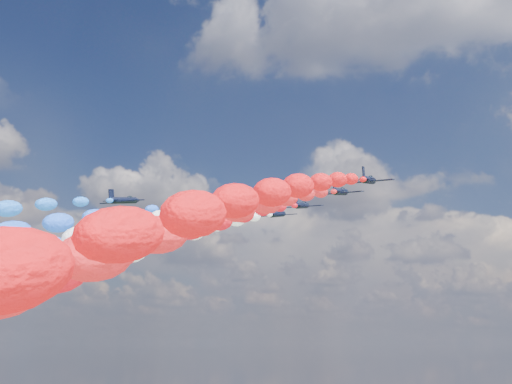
% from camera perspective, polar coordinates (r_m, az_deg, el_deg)
% --- Properties ---
extents(jet_0, '(9.95, 13.29, 5.25)m').
position_cam_1_polar(jet_0, '(141.28, -11.41, -0.72)').
color(jet_0, black).
extents(jet_1, '(9.45, 12.93, 5.25)m').
position_cam_1_polar(jet_1, '(146.55, -6.13, -1.34)').
color(jet_1, black).
extents(jet_2, '(9.54, 12.99, 5.25)m').
position_cam_1_polar(jet_2, '(151.03, -2.44, -1.76)').
color(jet_2, black).
extents(trail_2, '(5.51, 130.59, 44.06)m').
position_cam_1_polar(trail_2, '(90.38, -19.79, -6.48)').
color(trail_2, '#185CFF').
extents(jet_3, '(9.91, 13.26, 5.25)m').
position_cam_1_polar(jet_3, '(142.12, 0.39, -1.05)').
color(jet_3, black).
extents(trail_3, '(5.51, 130.59, 44.06)m').
position_cam_1_polar(trail_3, '(79.61, -16.90, -5.90)').
color(trail_3, white).
extents(jet_4, '(9.42, 12.91, 5.25)m').
position_cam_1_polar(jet_4, '(153.37, 1.86, -1.93)').
color(jet_4, black).
extents(trail_4, '(5.51, 130.59, 44.06)m').
position_cam_1_polar(trail_4, '(89.58, -12.35, -6.89)').
color(trail_4, white).
extents(jet_5, '(9.91, 13.26, 5.25)m').
position_cam_1_polar(jet_5, '(143.86, 3.99, -1.17)').
color(jet_5, black).
extents(trail_5, '(5.51, 130.59, 44.06)m').
position_cam_1_polar(trail_5, '(78.88, -10.27, -6.19)').
color(trail_5, red).
extents(jet_6, '(9.55, 13.00, 5.25)m').
position_cam_1_polar(jet_6, '(131.67, 7.30, 0.02)').
color(jet_6, black).
extents(trail_6, '(5.51, 130.59, 44.06)m').
position_cam_1_polar(trail_6, '(64.92, -6.43, -4.89)').
color(trail_6, red).
extents(jet_7, '(9.42, 12.91, 5.25)m').
position_cam_1_polar(jet_7, '(123.07, 9.73, 1.02)').
color(jet_7, black).
extents(trail_7, '(5.51, 130.59, 44.06)m').
position_cam_1_polar(trail_7, '(55.15, -3.32, -3.51)').
color(trail_7, red).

